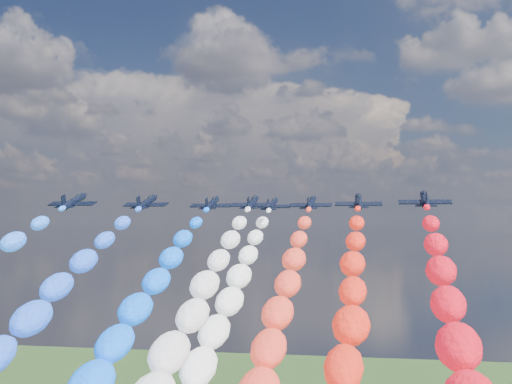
# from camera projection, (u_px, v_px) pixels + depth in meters

# --- Properties ---
(jet_0) EXTENTS (8.88, 12.11, 5.73)m
(jet_0) POSITION_uv_depth(u_px,v_px,m) (74.00, 201.00, 128.96)
(jet_0) COLOR black
(jet_1) EXTENTS (9.36, 12.45, 5.73)m
(jet_1) POSITION_uv_depth(u_px,v_px,m) (147.00, 203.00, 137.11)
(jet_1) COLOR black
(jet_2) EXTENTS (8.93, 12.15, 5.73)m
(jet_2) POSITION_uv_depth(u_px,v_px,m) (212.00, 204.00, 146.22)
(jet_2) COLOR black
(trail_2) EXTENTS (6.73, 113.98, 52.48)m
(trail_2) POSITION_uv_depth(u_px,v_px,m) (102.00, 383.00, 87.77)
(trail_2) COLOR #0A5CFF
(jet_3) EXTENTS (8.84, 12.09, 5.73)m
(jet_3) POSITION_uv_depth(u_px,v_px,m) (252.00, 203.00, 139.82)
(jet_3) COLOR black
(jet_4) EXTENTS (9.37, 12.46, 5.73)m
(jet_4) POSITION_uv_depth(u_px,v_px,m) (272.00, 205.00, 155.62)
(jet_4) COLOR black
(trail_4) EXTENTS (6.73, 113.98, 52.48)m
(trail_4) POSITION_uv_depth(u_px,v_px,m) (209.00, 367.00, 97.17)
(trail_4) COLOR white
(jet_5) EXTENTS (9.30, 12.42, 5.73)m
(jet_5) POSITION_uv_depth(u_px,v_px,m) (311.00, 203.00, 142.01)
(jet_5) COLOR black
(jet_6) EXTENTS (9.27, 12.40, 5.73)m
(jet_6) POSITION_uv_depth(u_px,v_px,m) (359.00, 202.00, 130.83)
(jet_6) COLOR black
(jet_7) EXTENTS (9.00, 12.20, 5.73)m
(jet_7) POSITION_uv_depth(u_px,v_px,m) (425.00, 200.00, 117.02)
(jet_7) COLOR black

